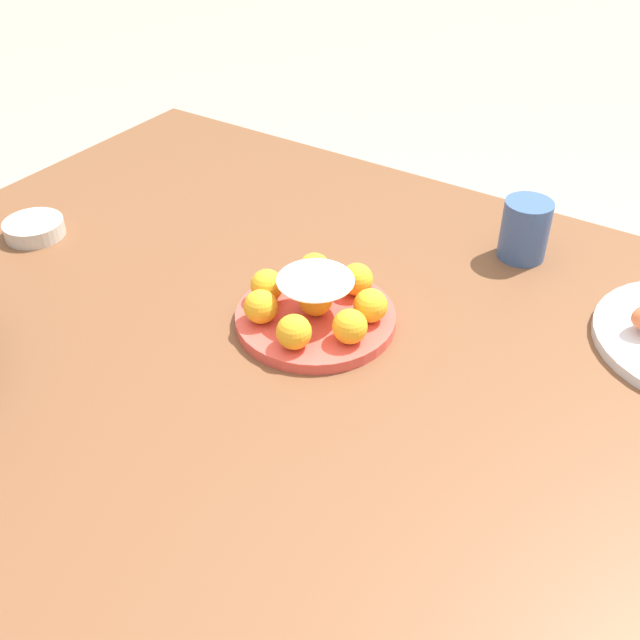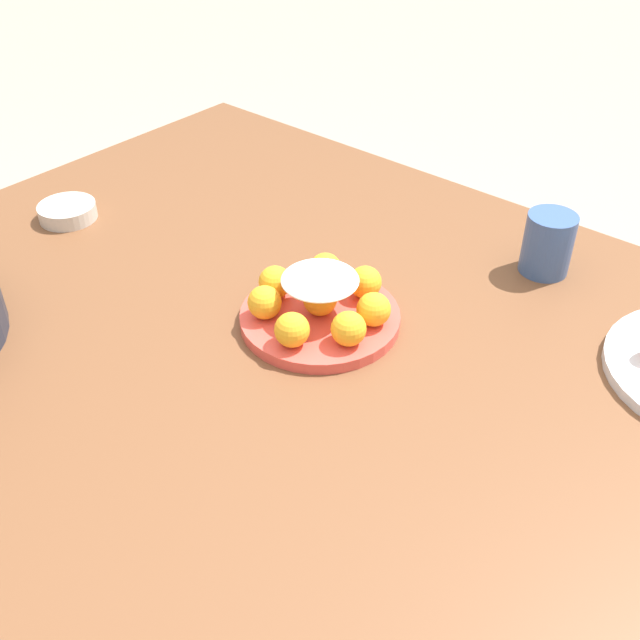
{
  "view_description": "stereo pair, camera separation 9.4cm",
  "coord_description": "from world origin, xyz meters",
  "views": [
    {
      "loc": [
        -0.38,
        0.59,
        1.34
      ],
      "look_at": [
        0.03,
        -0.04,
        0.77
      ],
      "focal_mm": 42.0,
      "sensor_mm": 36.0,
      "label": 1
    },
    {
      "loc": [
        -0.45,
        0.54,
        1.34
      ],
      "look_at": [
        0.03,
        -0.04,
        0.77
      ],
      "focal_mm": 42.0,
      "sensor_mm": 36.0,
      "label": 2
    }
  ],
  "objects": [
    {
      "name": "dining_table",
      "position": [
        0.0,
        0.0,
        0.65
      ],
      "size": [
        1.48,
        1.08,
        0.73
      ],
      "color": "brown",
      "rests_on": "ground_plane"
    },
    {
      "name": "cake_plate",
      "position": [
        0.06,
        -0.07,
        0.76
      ],
      "size": [
        0.21,
        0.21,
        0.08
      ],
      "color": "#E04C42",
      "rests_on": "dining_table"
    },
    {
      "name": "cup_near",
      "position": [
        -0.11,
        -0.38,
        0.77
      ],
      "size": [
        0.07,
        0.07,
        0.09
      ],
      "color": "#38568E",
      "rests_on": "dining_table"
    },
    {
      "name": "sauce_bowl",
      "position": [
        0.56,
        -0.02,
        0.74
      ],
      "size": [
        0.09,
        0.09,
        0.03
      ],
      "color": "beige",
      "rests_on": "dining_table"
    }
  ]
}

